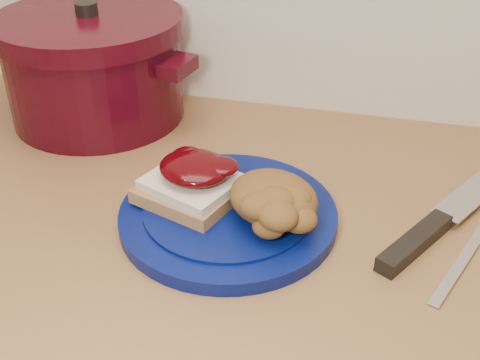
% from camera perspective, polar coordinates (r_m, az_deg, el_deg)
% --- Properties ---
extents(plate, '(0.35, 0.35, 0.02)m').
position_cam_1_polar(plate, '(0.74, -1.13, -3.38)').
color(plate, '#050F4C').
rests_on(plate, wood_countertop).
extents(sandwich, '(0.14, 0.13, 0.06)m').
position_cam_1_polar(sandwich, '(0.74, -4.59, -0.06)').
color(sandwich, olive).
rests_on(sandwich, plate).
extents(stuffing_mound, '(0.14, 0.13, 0.05)m').
position_cam_1_polar(stuffing_mound, '(0.70, 3.18, -1.73)').
color(stuffing_mound, brown).
rests_on(stuffing_mound, plate).
extents(chef_knife, '(0.20, 0.31, 0.02)m').
position_cam_1_polar(chef_knife, '(0.76, 18.03, -4.08)').
color(chef_knife, black).
rests_on(chef_knife, wood_countertop).
extents(butter_knife, '(0.07, 0.15, 0.00)m').
position_cam_1_polar(butter_knife, '(0.72, 20.17, -7.45)').
color(butter_knife, silver).
rests_on(butter_knife, wood_countertop).
extents(dutch_oven, '(0.35, 0.34, 0.18)m').
position_cam_1_polar(dutch_oven, '(0.99, -13.65, 10.46)').
color(dutch_oven, '#33050E').
rests_on(dutch_oven, wood_countertop).
extents(pepper_grinder, '(0.07, 0.07, 0.14)m').
position_cam_1_polar(pepper_grinder, '(1.03, -15.30, 10.50)').
color(pepper_grinder, black).
rests_on(pepper_grinder, wood_countertop).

